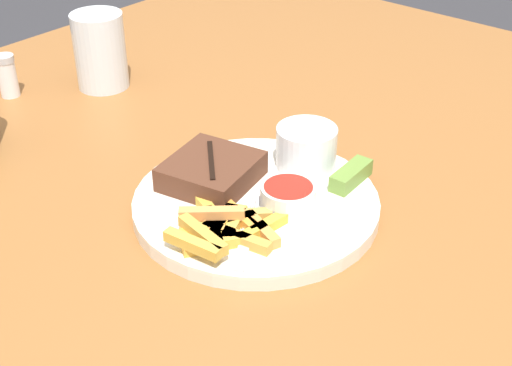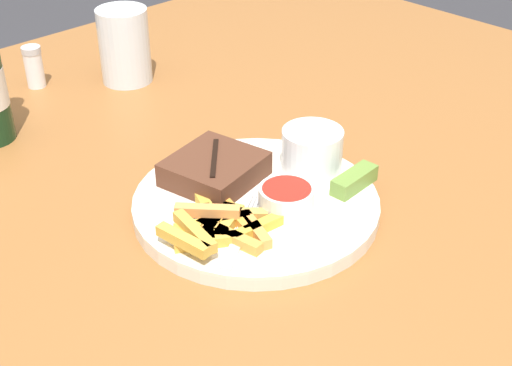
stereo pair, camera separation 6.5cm
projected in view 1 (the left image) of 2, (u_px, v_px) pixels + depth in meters
The scene contains 10 objects.
dining_table at pixel (256, 254), 0.86m from camera, with size 1.50×1.34×0.76m.
dinner_plate at pixel (256, 204), 0.82m from camera, with size 0.28×0.28×0.02m.
steak_portion at pixel (212, 171), 0.83m from camera, with size 0.12×0.11×0.03m.
fries_pile at pixel (225, 226), 0.75m from camera, with size 0.14×0.15×0.02m.
coleslaw_cup at pixel (309, 146), 0.86m from camera, with size 0.07×0.07×0.05m.
dipping_sauce_cup at pixel (288, 196), 0.79m from camera, with size 0.06×0.06×0.03m.
pickle_spear at pixel (351, 175), 0.84m from camera, with size 0.07×0.03×0.02m.
fork_utensil at pixel (247, 235), 0.75m from camera, with size 0.12×0.08×0.00m.
drinking_glass at pixel (100, 51), 1.08m from camera, with size 0.08×0.08×0.12m.
salt_shaker at pixel (7, 76), 1.07m from camera, with size 0.03×0.03×0.07m.
Camera 1 is at (-0.52, -0.44, 1.23)m, focal length 50.00 mm.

